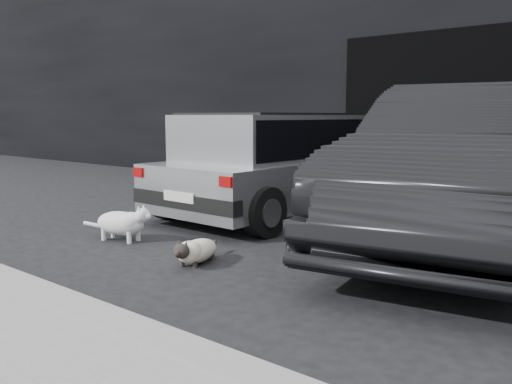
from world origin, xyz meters
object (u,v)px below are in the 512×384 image
Objects in this scene: silver_hatchback at (277,159)px; cat_white at (123,223)px; cat_siamese at (195,251)px; second_car at (472,165)px.

cat_white is (-0.27, -2.27, -0.53)m from silver_hatchback.
silver_hatchback is 4.97× the size of cat_siamese.
silver_hatchback reaches higher than cat_white.
silver_hatchback is at bearing 160.50° from cat_white.
cat_white is at bearing -152.86° from second_car.
cat_white is at bearing -95.59° from silver_hatchback.
cat_siamese is (-1.60, -2.28, -0.69)m from second_car.
cat_siamese is at bearing -67.38° from silver_hatchback.
second_car is at bearing -2.19° from silver_hatchback.
second_car is 3.58m from cat_white.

